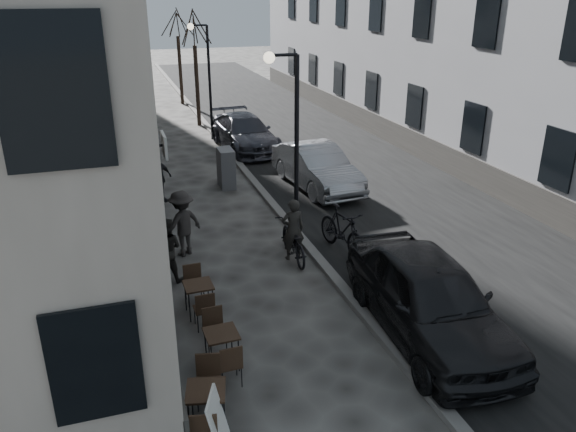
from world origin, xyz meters
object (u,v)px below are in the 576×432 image
tree_near (194,29)px  pedestrian_mid (182,223)px  streetlamp_near (290,130)px  utility_cabinet (226,168)px  sign_board (220,431)px  pedestrian_far (158,178)px  moped (342,230)px  bicycle (293,241)px  bistro_set_c (199,296)px  bistro_set_b (222,346)px  car_mid (317,167)px  pedestrian_near (166,250)px  car_far (244,133)px  tree_far (177,22)px  streetlamp_far (205,69)px  car_near (429,297)px  bistro_set_a (207,404)px

tree_near → pedestrian_mid: (-2.90, -14.72, -3.79)m
streetlamp_near → utility_cabinet: size_ratio=3.74×
sign_board → pedestrian_far: (0.27, 11.13, 0.38)m
streetlamp_near → moped: size_ratio=2.44×
sign_board → bicycle: bearing=83.3°
bistro_set_c → tree_near: bearing=78.7°
bistro_set_b → pedestrian_far: bearing=88.8°
tree_near → car_mid: (2.26, -10.83, -3.92)m
bistro_set_c → pedestrian_mid: 3.06m
pedestrian_far → car_mid: 5.36m
pedestrian_near → car_far: 11.77m
moped → pedestrian_far: bearing=117.7°
bistro_set_b → pedestrian_far: size_ratio=0.90×
bicycle → tree_far: bearing=-88.9°
bicycle → car_far: (1.37, 10.68, 0.23)m
bistro_set_c → car_far: bearing=70.3°
utility_cabinet → car_mid: car_mid is taller
bistro_set_c → pedestrian_near: bearing=102.8°
sign_board → pedestrian_near: bearing=112.0°
tree_near → bistro_set_b: size_ratio=3.90×
streetlamp_far → bistro_set_b: size_ratio=3.48×
sign_board → pedestrian_far: 11.14m
bistro_set_b → car_near: 4.14m
tree_near → tree_far: bearing=90.0°
bicycle → bistro_set_a: bearing=60.8°
pedestrian_mid → bistro_set_b: bearing=61.3°
streetlamp_far → utility_cabinet: bearing=-95.3°
sign_board → utility_cabinet: utility_cabinet is taller
tree_near → pedestrian_far: size_ratio=3.52×
tree_far → bistro_set_b: tree_far is taller
streetlamp_near → streetlamp_far: 12.00m
streetlamp_near → streetlamp_far: (0.00, 12.00, 0.00)m
bistro_set_c → pedestrian_far: 7.18m
bistro_set_c → bicycle: (2.74, 1.92, 0.06)m
car_far → car_mid: bearing=-82.5°
tree_near → car_mid: tree_near is taller
pedestrian_far → tree_near: bearing=49.4°
utility_cabinet → moped: size_ratio=0.65×
pedestrian_near → moped: size_ratio=0.76×
utility_cabinet → pedestrian_near: 6.79m
streetlamp_near → bicycle: streetlamp_near is taller
car_far → bistro_set_b: bearing=-109.6°
bistro_set_c → car_mid: 8.71m
bistro_set_a → moped: size_ratio=0.74×
car_near → car_mid: 9.12m
tree_far → car_mid: (2.26, -16.83, -3.92)m
streetlamp_far → car_mid: size_ratio=1.12×
sign_board → car_far: 17.15m
streetlamp_near → pedestrian_near: 4.25m
tree_far → bistro_set_c: 24.31m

